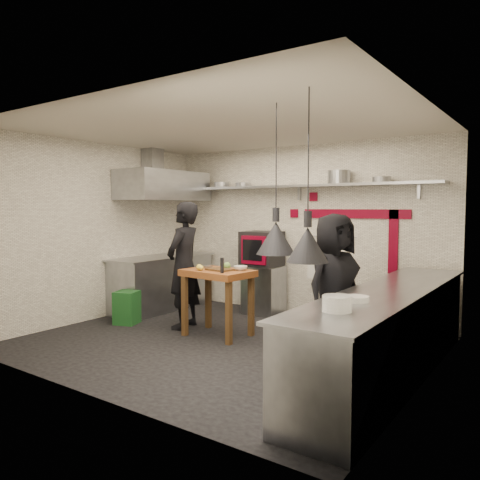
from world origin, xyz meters
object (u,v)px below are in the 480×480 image
Objects in this scene: oven_stand at (264,290)px; green_bin at (127,307)px; prep_table at (218,303)px; chef_left at (184,265)px; chef_right at (334,286)px; combi_oven at (262,249)px.

green_bin is at bearing -128.91° from oven_stand.
chef_left is at bearing 179.45° from prep_table.
green_bin is (-1.35, -1.78, -0.15)m from oven_stand.
oven_stand is 1.60× the size of green_bin.
oven_stand is 2.42m from chef_right.
oven_stand is 1.35× the size of combi_oven.
chef_left is at bearing -110.02° from oven_stand.
chef_right is (3.24, 0.34, 0.60)m from green_bin.
combi_oven is at bearing 69.16° from chef_right.
green_bin is 0.27× the size of chef_left.
combi_oven is at bearing 103.51° from prep_table.
chef_left is (-0.48, -1.45, 0.53)m from oven_stand.
combi_oven is (-0.04, 0.00, 0.69)m from oven_stand.
green_bin is at bearing -80.60° from chef_left.
oven_stand is 2.24m from green_bin.
oven_stand is 0.47× the size of chef_right.
chef_right is (1.69, 0.07, 0.39)m from prep_table.
combi_oven is 1.53m from chef_left.
chef_left is at bearing 20.76° from green_bin.
oven_stand is at bearing 52.76° from green_bin.
chef_left reaches higher than chef_right.
prep_table is at bearing -82.68° from combi_oven.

